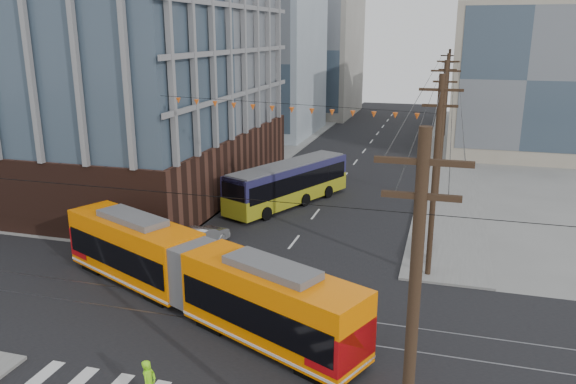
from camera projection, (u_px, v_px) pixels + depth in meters
The scene contains 15 objects.
ground at pixel (204, 359), 23.12m from camera, with size 160.00×160.00×0.00m, color slate.
office_building at pixel (67, 16), 46.30m from camera, with size 30.00×25.00×28.60m, color #381E16.
bg_bldg_nw_near at pixel (246, 64), 73.23m from camera, with size 18.00×16.00×18.00m, color #8C99A5.
bg_bldg_ne_near at pixel (519, 80), 61.04m from camera, with size 14.00×14.00×16.00m, color gray.
bg_bldg_nw_far at pixel (306, 52), 90.64m from camera, with size 16.00×18.00×20.00m, color gray.
bg_bldg_ne_far at pixel (518, 76), 79.27m from camera, with size 16.00×16.00×14.00m, color #8C99A5.
utility_pole_near at pixel (411, 348), 13.81m from camera, with size 0.30×0.30×11.00m, color black.
utility_pole_far at pixel (447, 94), 71.11m from camera, with size 0.30×0.30×11.00m, color black.
streetcar at pixel (195, 274), 26.91m from camera, with size 18.69×2.63×3.60m, color #FF7300, non-canonical shape.
city_bus at pixel (288, 183), 43.51m from camera, with size 2.59×11.96×3.39m, color #201E46, non-canonical shape.
parked_car_silver at pixel (201, 238), 34.85m from camera, with size 1.48×4.26×1.40m, color beige.
parked_car_white at pixel (238, 200), 42.92m from camera, with size 1.74×4.28×1.24m, color #BEBEBE.
parked_car_grey at pixel (255, 195), 44.53m from camera, with size 1.93×4.19×1.17m, color #4C5155.
pedestrian at pixel (149, 384), 19.98m from camera, with size 0.68×0.44×1.85m, color #92FF19.
jersey_barrier at pixel (427, 249), 33.97m from camera, with size 0.80×3.54×0.71m, color slate.
Camera 1 is at (8.97, -18.58, 12.98)m, focal length 35.00 mm.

